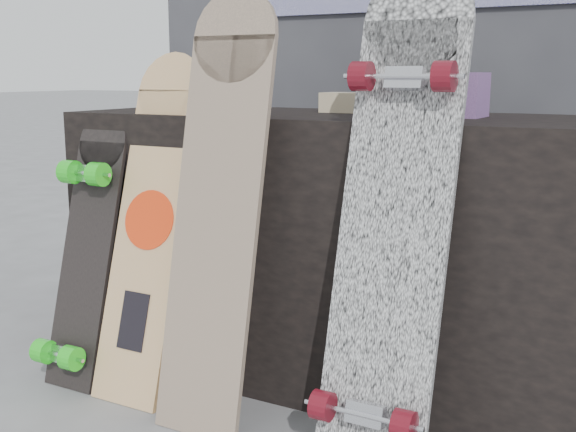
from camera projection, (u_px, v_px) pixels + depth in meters
The scene contains 9 objects.
vendor_table at pixel (336, 247), 2.19m from camera, with size 1.60×0.60×0.80m, color black.
booth at pixel (432, 25), 2.79m from camera, with size 2.40×0.22×2.20m.
merch_box_purple at pixel (205, 94), 2.39m from camera, with size 0.18×0.12×0.10m, color #563369.
merch_box_small at pixel (458, 95), 1.97m from camera, with size 0.14×0.14×0.12m, color #563369.
merch_box_flat at pixel (358, 103), 2.19m from camera, with size 0.22×0.10×0.06m, color #D1B78C.
longboard_geisha at pixel (152, 215), 2.07m from camera, with size 0.23×0.31×0.98m.
longboard_celtic at pixel (219, 197), 1.86m from camera, with size 0.25×0.26×1.14m.
longboard_cascadia at pixel (395, 207), 1.68m from camera, with size 0.27×0.37×1.17m.
skateboard_dark at pixel (83, 248), 2.14m from camera, with size 0.18×0.30×0.80m.
Camera 1 is at (0.90, -1.44, 0.92)m, focal length 45.00 mm.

